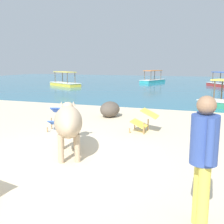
{
  "coord_description": "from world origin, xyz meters",
  "views": [
    {
      "loc": [
        2.76,
        -4.59,
        2.01
      ],
      "look_at": [
        -0.01,
        3.0,
        0.55
      ],
      "focal_mm": 43.02,
      "sensor_mm": 36.0,
      "label": 1
    }
  ],
  "objects_px": {
    "person_standing": "(204,153)",
    "boat_red": "(224,84)",
    "cow": "(68,121)",
    "boat_teal": "(153,80)",
    "deck_chair_far": "(144,119)",
    "boat_yellow": "(65,83)",
    "deck_chair_near": "(59,117)"
  },
  "relations": [
    {
      "from": "person_standing",
      "to": "boat_teal",
      "type": "relative_size",
      "value": 0.42
    },
    {
      "from": "cow",
      "to": "boat_teal",
      "type": "xyz_separation_m",
      "value": [
        -2.95,
        23.53,
        -0.5
      ]
    },
    {
      "from": "person_standing",
      "to": "boat_teal",
      "type": "distance_m",
      "value": 26.01
    },
    {
      "from": "cow",
      "to": "person_standing",
      "type": "xyz_separation_m",
      "value": [
        2.81,
        -1.82,
        0.2
      ]
    },
    {
      "from": "boat_yellow",
      "to": "boat_red",
      "type": "height_order",
      "value": "same"
    },
    {
      "from": "person_standing",
      "to": "boat_teal",
      "type": "height_order",
      "value": "person_standing"
    },
    {
      "from": "cow",
      "to": "boat_teal",
      "type": "relative_size",
      "value": 0.5
    },
    {
      "from": "cow",
      "to": "person_standing",
      "type": "height_order",
      "value": "person_standing"
    },
    {
      "from": "deck_chair_far",
      "to": "boat_teal",
      "type": "relative_size",
      "value": 0.2
    },
    {
      "from": "person_standing",
      "to": "boat_red",
      "type": "relative_size",
      "value": 0.44
    },
    {
      "from": "deck_chair_far",
      "to": "boat_red",
      "type": "relative_size",
      "value": 0.21
    },
    {
      "from": "deck_chair_far",
      "to": "person_standing",
      "type": "xyz_separation_m",
      "value": [
        1.7,
        -4.3,
        0.56
      ]
    },
    {
      "from": "deck_chair_far",
      "to": "person_standing",
      "type": "bearing_deg",
      "value": 112.75
    },
    {
      "from": "deck_chair_far",
      "to": "person_standing",
      "type": "relative_size",
      "value": 0.48
    },
    {
      "from": "person_standing",
      "to": "boat_red",
      "type": "xyz_separation_m",
      "value": [
        1.12,
        21.93,
        -0.7
      ]
    },
    {
      "from": "cow",
      "to": "deck_chair_far",
      "type": "relative_size",
      "value": 2.49
    },
    {
      "from": "person_standing",
      "to": "deck_chair_near",
      "type": "bearing_deg",
      "value": -59.37
    },
    {
      "from": "deck_chair_near",
      "to": "person_standing",
      "type": "relative_size",
      "value": 0.55
    },
    {
      "from": "boat_yellow",
      "to": "deck_chair_near",
      "type": "bearing_deg",
      "value": 149.11
    },
    {
      "from": "deck_chair_near",
      "to": "deck_chair_far",
      "type": "height_order",
      "value": "same"
    },
    {
      "from": "deck_chair_far",
      "to": "boat_yellow",
      "type": "xyz_separation_m",
      "value": [
        -10.55,
        13.81,
        -0.13
      ]
    },
    {
      "from": "boat_yellow",
      "to": "boat_teal",
      "type": "relative_size",
      "value": 0.98
    },
    {
      "from": "deck_chair_near",
      "to": "deck_chair_far",
      "type": "xyz_separation_m",
      "value": [
        2.5,
        0.55,
        0.0
      ]
    },
    {
      "from": "deck_chair_far",
      "to": "boat_teal",
      "type": "bearing_deg",
      "value": -77.97
    },
    {
      "from": "deck_chair_far",
      "to": "boat_yellow",
      "type": "relative_size",
      "value": 0.21
    },
    {
      "from": "deck_chair_near",
      "to": "boat_teal",
      "type": "bearing_deg",
      "value": 168.08
    },
    {
      "from": "boat_red",
      "to": "boat_teal",
      "type": "xyz_separation_m",
      "value": [
        -6.88,
        3.42,
        0.0
      ]
    },
    {
      "from": "boat_teal",
      "to": "deck_chair_near",
      "type": "bearing_deg",
      "value": -157.96
    },
    {
      "from": "person_standing",
      "to": "boat_yellow",
      "type": "height_order",
      "value": "person_standing"
    },
    {
      "from": "boat_red",
      "to": "deck_chair_near",
      "type": "bearing_deg",
      "value": -48.84
    },
    {
      "from": "deck_chair_near",
      "to": "person_standing",
      "type": "xyz_separation_m",
      "value": [
        4.2,
        -3.75,
        0.56
      ]
    },
    {
      "from": "deck_chair_near",
      "to": "deck_chair_far",
      "type": "bearing_deg",
      "value": 86.49
    }
  ]
}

